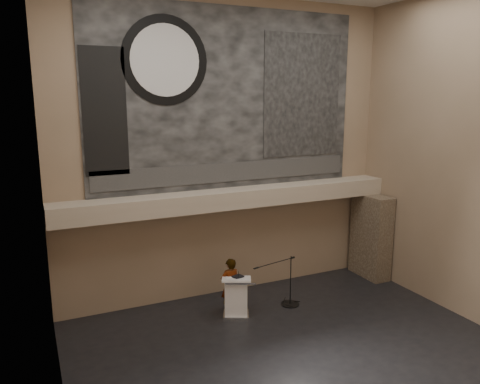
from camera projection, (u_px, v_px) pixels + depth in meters
name	position (u px, v px, depth m)	size (l,w,h in m)	color
floor	(298.00, 354.00, 10.70)	(10.00, 10.00, 0.00)	black
wall_back	(228.00, 151.00, 13.39)	(10.00, 0.02, 8.50)	#826B52
wall_front	(464.00, 215.00, 6.28)	(10.00, 0.02, 8.50)	#826B52
wall_left	(48.00, 191.00, 7.78)	(0.02, 8.00, 8.50)	#826B52
wall_right	(471.00, 158.00, 11.88)	(0.02, 8.00, 8.50)	#826B52
soffit	(234.00, 198.00, 13.30)	(10.00, 0.80, 0.50)	tan
sprinkler_left	(181.00, 214.00, 12.65)	(0.04, 0.04, 0.06)	#B2893D
sprinkler_right	(292.00, 202.00, 14.09)	(0.04, 0.04, 0.06)	#B2893D
banner	(228.00, 100.00, 13.07)	(8.00, 0.05, 5.00)	black
banner_text_strip	(229.00, 172.00, 13.45)	(7.76, 0.02, 0.55)	#2D2D2D
banner_clock_rim	(165.00, 60.00, 12.09)	(2.30, 2.30, 0.02)	black
banner_clock_face	(165.00, 60.00, 12.07)	(1.84, 1.84, 0.02)	silver
banner_building_print	(302.00, 96.00, 14.00)	(2.60, 0.02, 3.60)	black
banner_brick_print	(105.00, 112.00, 11.70)	(1.10, 0.02, 3.20)	black
stone_pier	(371.00, 236.00, 15.13)	(0.60, 1.40, 2.70)	#47392B
lectern	(236.00, 297.00, 12.43)	(0.92, 0.81, 1.14)	silver
binder	(238.00, 277.00, 12.35)	(0.27, 0.22, 0.04)	black
papers	(231.00, 279.00, 12.21)	(0.20, 0.28, 0.01)	white
speaker_person	(230.00, 286.00, 12.65)	(0.56, 0.37, 1.53)	silver
mic_stand	(289.00, 298.00, 13.18)	(1.56, 0.56, 1.44)	black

